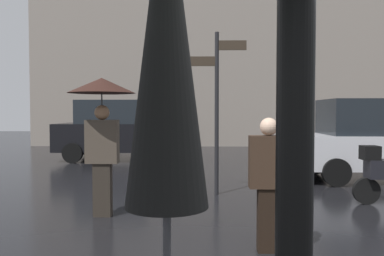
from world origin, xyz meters
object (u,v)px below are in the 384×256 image
(pedestrian_with_umbrella, at_px, (102,108))
(parked_car_right, at_px, (119,130))
(pedestrian_with_bag, at_px, (270,176))
(street_signpost, at_px, (217,97))
(folded_patio_umbrella_far, at_px, (166,59))
(parked_car_left, at_px, (381,140))

(pedestrian_with_umbrella, relative_size, parked_car_right, 0.52)
(pedestrian_with_bag, relative_size, street_signpost, 0.49)
(folded_patio_umbrella_far, distance_m, parked_car_right, 11.71)
(parked_car_right, distance_m, street_signpost, 6.34)
(parked_car_left, bearing_deg, pedestrian_with_umbrella, 40.01)
(folded_patio_umbrella_far, relative_size, parked_car_left, 0.62)
(parked_car_left, distance_m, street_signpost, 4.33)
(pedestrian_with_umbrella, height_order, pedestrian_with_bag, pedestrian_with_umbrella)
(pedestrian_with_bag, relative_size, parked_car_left, 0.36)
(folded_patio_umbrella_far, distance_m, pedestrian_with_umbrella, 4.48)
(street_signpost, bearing_deg, parked_car_left, 23.76)
(folded_patio_umbrella_far, relative_size, pedestrian_with_bag, 1.73)
(parked_car_left, xyz_separation_m, parked_car_right, (-6.91, 3.79, 0.05))
(pedestrian_with_umbrella, xyz_separation_m, parked_car_right, (-1.24, 7.13, -0.66))
(folded_patio_umbrella_far, xyz_separation_m, pedestrian_with_bag, (0.92, 2.78, -0.95))
(folded_patio_umbrella_far, bearing_deg, pedestrian_with_umbrella, 107.67)
(pedestrian_with_umbrella, relative_size, pedestrian_with_bag, 1.38)
(pedestrian_with_umbrella, distance_m, parked_car_left, 6.62)
(pedestrian_with_bag, xyz_separation_m, parked_car_right, (-3.51, 8.61, 0.12))
(pedestrian_with_umbrella, distance_m, parked_car_right, 7.26)
(folded_patio_umbrella_far, relative_size, parked_car_right, 0.65)
(pedestrian_with_umbrella, bearing_deg, street_signpost, 135.68)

